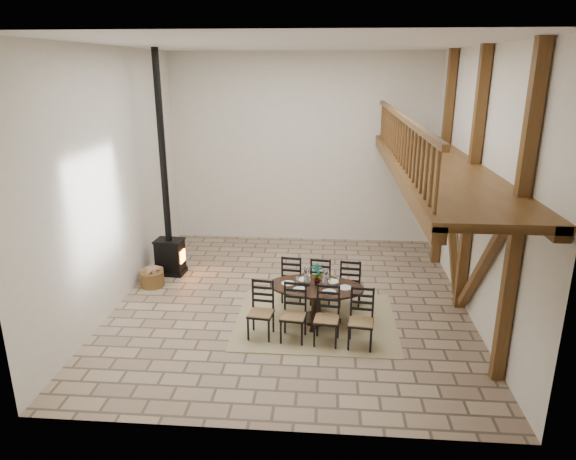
# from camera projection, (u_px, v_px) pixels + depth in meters

# --- Properties ---
(ground) EXTENTS (8.00, 8.00, 0.00)m
(ground) POSITION_uv_depth(u_px,v_px,m) (292.00, 300.00, 10.63)
(ground) COLOR tan
(ground) RESTS_ON ground
(room_shell) EXTENTS (7.02, 8.02, 5.01)m
(room_shell) POSITION_uv_depth(u_px,v_px,m) (355.00, 156.00, 9.62)
(room_shell) COLOR white
(room_shell) RESTS_ON ground
(rug) EXTENTS (3.00, 2.50, 0.02)m
(rug) POSITION_uv_depth(u_px,v_px,m) (316.00, 320.00, 9.76)
(rug) COLOR tan
(rug) RESTS_ON ground
(dining_table) EXTENTS (2.22, 2.16, 1.14)m
(dining_table) POSITION_uv_depth(u_px,v_px,m) (315.00, 305.00, 9.57)
(dining_table) COLOR black
(dining_table) RESTS_ON ground
(wood_stove) EXTENTS (0.68, 0.54, 5.00)m
(wood_stove) POSITION_uv_depth(u_px,v_px,m) (168.00, 227.00, 11.66)
(wood_stove) COLOR black
(wood_stove) RESTS_ON ground
(log_basket) EXTENTS (0.51, 0.51, 0.43)m
(log_basket) POSITION_uv_depth(u_px,v_px,m) (152.00, 278.00, 11.26)
(log_basket) COLOR brown
(log_basket) RESTS_ON ground
(log_stack) EXTENTS (0.47, 0.54, 0.33)m
(log_stack) POSITION_uv_depth(u_px,v_px,m) (152.00, 275.00, 11.46)
(log_stack) COLOR tan
(log_stack) RESTS_ON ground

